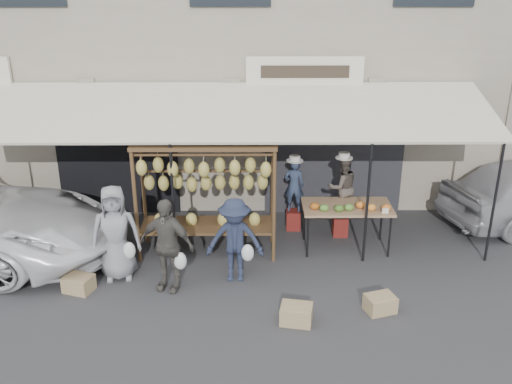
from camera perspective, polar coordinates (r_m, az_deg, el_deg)
ground_plane at (r=9.80m, az=-2.86°, el=-10.17°), size 90.00×90.00×0.00m
shophouse at (r=14.87m, az=-2.11°, el=15.94°), size 24.00×6.15×7.30m
awning at (r=10.90m, az=-2.59°, el=7.95°), size 10.00×2.35×2.92m
banana_rack at (r=10.49m, az=-5.07°, el=1.57°), size 2.60×0.90×2.24m
produce_table at (r=10.97m, az=9.14°, el=-1.60°), size 1.70×0.90×1.04m
vendor_left at (r=11.67m, az=3.83°, el=0.66°), size 0.44×0.31×1.13m
vendor_right at (r=11.46m, az=8.63°, el=0.49°), size 0.74×0.65×1.29m
customer_left at (r=10.18m, az=-13.86°, el=-3.99°), size 0.92×0.67×1.73m
customer_mid at (r=9.68m, az=-8.94°, el=-5.25°), size 1.05×0.69×1.65m
customer_right at (r=9.85m, az=-2.13°, el=-4.85°), size 1.01×0.61×1.53m
stool_left at (r=11.97m, az=3.73°, el=-2.78°), size 0.36×0.36×0.41m
stool_right at (r=11.80m, az=8.39°, el=-3.36°), size 0.38×0.38×0.42m
crate_near_a at (r=9.06m, az=4.05°, el=-12.08°), size 0.54×0.45×0.29m
crate_near_b at (r=9.51m, az=12.31°, el=-10.85°), size 0.54×0.47×0.27m
crate_far at (r=10.26m, az=-17.31°, el=-8.73°), size 0.56×0.49×0.28m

